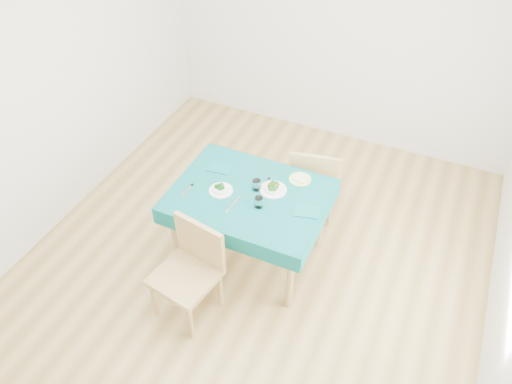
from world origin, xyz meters
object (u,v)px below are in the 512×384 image
at_px(chair_far, 317,167).
at_px(side_plate, 300,179).
at_px(table, 250,226).
at_px(chair_near, 183,264).
at_px(bowl_far, 273,187).
at_px(bowl_near, 221,188).

height_order(chair_far, side_plate, chair_far).
relative_size(table, chair_far, 1.14).
bearing_deg(chair_near, table, 84.93).
distance_m(bowl_far, side_plate, 0.28).
xyz_separation_m(chair_far, bowl_far, (-0.17, -0.68, 0.22)).
bearing_deg(bowl_far, table, -142.46).
xyz_separation_m(table, bowl_near, (-0.23, -0.07, 0.41)).
relative_size(chair_far, side_plate, 5.87).
distance_m(chair_far, bowl_near, 1.06).
xyz_separation_m(chair_near, bowl_far, (0.37, 0.89, 0.21)).
height_order(table, chair_far, chair_far).
bearing_deg(chair_near, chair_far, 81.18).
height_order(table, bowl_near, bowl_near).
xyz_separation_m(table, side_plate, (0.32, 0.35, 0.38)).
bearing_deg(table, bowl_far, 37.54).
height_order(table, bowl_far, bowl_far).
distance_m(bowl_near, bowl_far, 0.44).
relative_size(table, side_plate, 6.66).
relative_size(chair_far, bowl_near, 5.59).
height_order(table, chair_near, chair_near).
bearing_deg(side_plate, bowl_far, -125.22).
bearing_deg(side_plate, table, -132.58).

